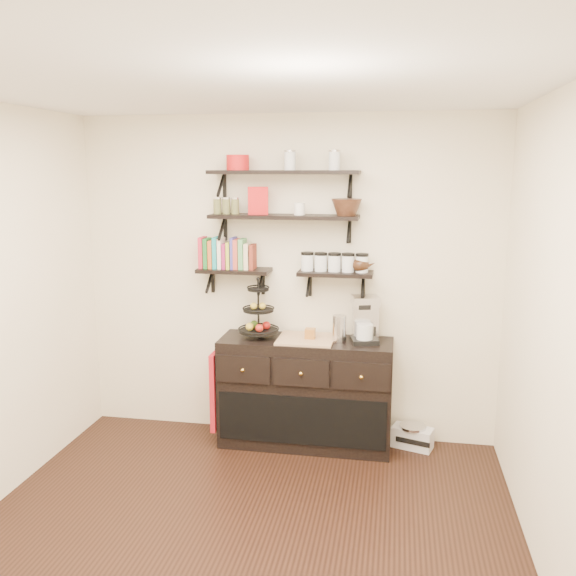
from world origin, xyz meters
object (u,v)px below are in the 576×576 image
(sideboard, at_px, (306,392))
(coffee_maker, at_px, (365,320))
(fruit_stand, at_px, (259,318))
(radio, at_px, (412,436))

(sideboard, relative_size, coffee_maker, 3.69)
(fruit_stand, height_order, coffee_maker, fruit_stand)
(fruit_stand, height_order, radio, fruit_stand)
(fruit_stand, bearing_deg, coffee_maker, 1.50)
(sideboard, bearing_deg, radio, 5.42)
(sideboard, xyz_separation_m, fruit_stand, (-0.39, 0.00, 0.61))
(coffee_maker, xyz_separation_m, radio, (0.41, 0.06, -0.99))
(sideboard, xyz_separation_m, radio, (0.88, 0.08, -0.36))
(fruit_stand, xyz_separation_m, radio, (1.27, 0.08, -0.97))
(fruit_stand, relative_size, radio, 1.34)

